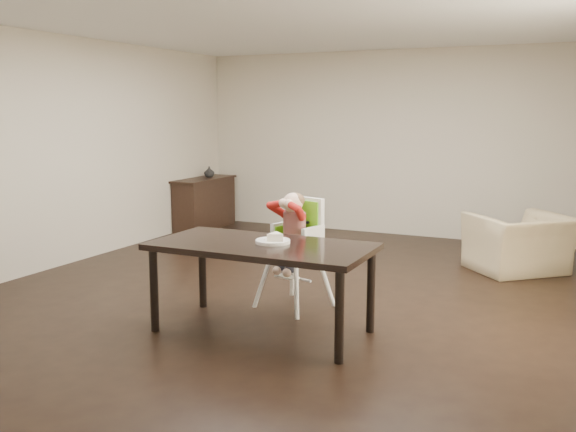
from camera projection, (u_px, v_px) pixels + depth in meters
name	position (u px, v px, depth m)	size (l,w,h in m)	color
ground	(295.00, 293.00, 6.50)	(7.00, 7.00, 0.00)	black
room_walls	(295.00, 107.00, 6.20)	(6.02, 7.02, 2.71)	beige
dining_table	(262.00, 253.00, 5.26)	(1.80, 0.90, 0.75)	black
high_chair	(296.00, 226.00, 5.94)	(0.56, 0.56, 1.08)	white
plate	(274.00, 240.00, 5.26)	(0.31, 0.31, 0.08)	white
armchair	(520.00, 234.00, 7.27)	(1.01, 0.66, 0.88)	tan
sideboard	(205.00, 203.00, 10.01)	(0.44, 1.26, 0.79)	black
vase	(209.00, 172.00, 10.08)	(0.16, 0.17, 0.16)	#99999E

